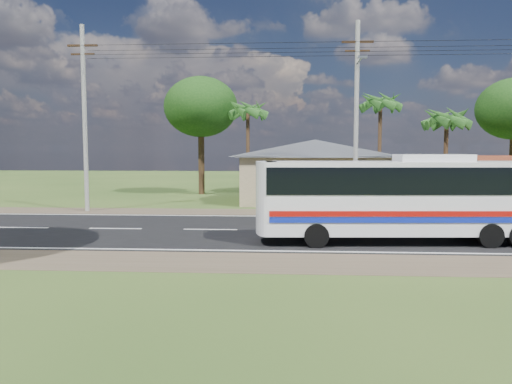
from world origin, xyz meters
TOP-DOWN VIEW (x-y plane):
  - ground at (0.00, 0.00)m, footprint 120.00×120.00m
  - road at (0.00, 0.00)m, footprint 120.00×16.00m
  - house at (1.00, 13.00)m, footprint 12.40×10.00m
  - utility_poles at (2.67, 6.49)m, footprint 32.80×2.22m
  - palm_near at (9.50, 11.00)m, footprint 2.80×2.80m
  - palm_mid at (6.00, 15.50)m, footprint 2.80×2.80m
  - palm_far at (-4.00, 16.00)m, footprint 2.80×2.80m
  - tree_behind_house at (-8.00, 18.00)m, footprint 6.00×6.00m
  - coach_bus at (3.87, -2.61)m, footprint 11.52×3.09m
  - motorcycle at (8.72, 7.45)m, footprint 1.63×0.63m
  - person at (9.57, 4.84)m, footprint 0.77×0.60m

SIDE VIEW (x-z plane):
  - ground at x=0.00m, z-range 0.00..0.00m
  - road at x=0.00m, z-range -0.01..0.02m
  - motorcycle at x=8.72m, z-range 0.00..0.84m
  - person at x=9.57m, z-range 0.00..1.87m
  - coach_bus at x=3.87m, z-range 0.25..3.79m
  - house at x=1.00m, z-range 0.14..5.14m
  - palm_near at x=9.50m, z-range 2.36..9.06m
  - utility_poles at x=2.67m, z-range 0.27..11.27m
  - palm_far at x=-4.00m, z-range 2.83..10.53m
  - tree_behind_house at x=-8.00m, z-range 2.31..11.92m
  - palm_mid at x=6.00m, z-range 3.06..11.26m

